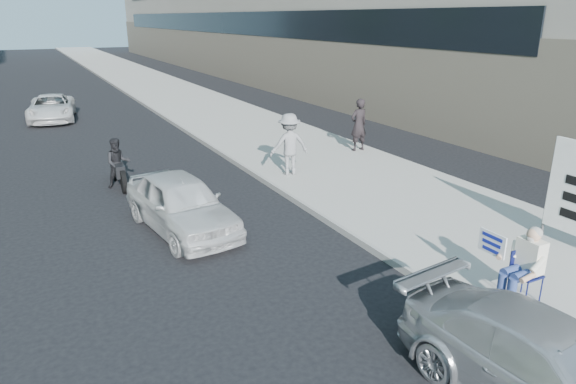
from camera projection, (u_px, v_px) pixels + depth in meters
ground at (288, 248)px, 10.82m from camera, size 160.00×160.00×0.00m
near_sidewalk at (189, 101)px, 29.33m from camera, size 5.00×120.00×0.15m
seated_protester at (523, 261)px, 8.31m from camera, size 0.83×1.11×1.31m
jogger at (289, 144)px, 15.13m from camera, size 1.25×0.82×1.83m
pedestrian_woman at (359, 125)px, 17.88m from camera, size 0.68×0.46×1.82m
parked_sedan at (552, 372)px, 6.17m from camera, size 2.13×4.21×1.17m
white_sedan_near at (181, 203)px, 11.55m from camera, size 2.01×3.97×1.30m
white_sedan_far at (51, 108)px, 23.99m from camera, size 2.49×4.47×1.18m
motorcycle at (118, 165)px, 14.54m from camera, size 0.71×2.04×1.42m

